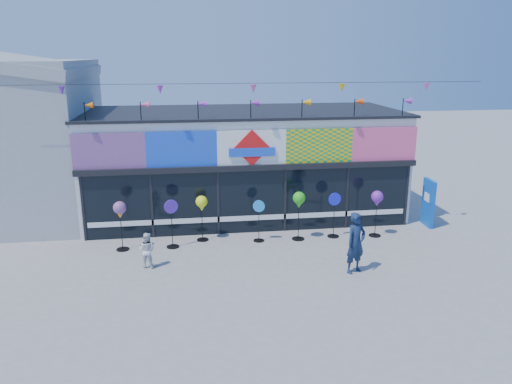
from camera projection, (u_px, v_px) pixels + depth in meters
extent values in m
plane|color=gray|center=(267.00, 271.00, 14.79)|extent=(80.00, 80.00, 0.00)
cube|color=white|center=(243.00, 163.00, 19.98)|extent=(12.00, 5.00, 4.00)
cube|color=black|center=(252.00, 201.00, 17.76)|extent=(11.60, 0.12, 2.30)
cube|color=black|center=(252.00, 167.00, 17.39)|extent=(12.00, 0.30, 0.20)
cube|color=white|center=(252.00, 218.00, 17.90)|extent=(11.40, 0.10, 0.18)
cube|color=black|center=(243.00, 112.00, 19.43)|extent=(12.20, 5.20, 0.10)
cube|color=black|center=(83.00, 208.00, 16.96)|extent=(0.08, 0.14, 2.30)
cube|color=black|center=(152.00, 206.00, 17.28)|extent=(0.08, 0.14, 2.30)
cube|color=black|center=(218.00, 203.00, 17.59)|extent=(0.08, 0.14, 2.30)
cube|color=black|center=(285.00, 200.00, 17.92)|extent=(0.08, 0.14, 2.30)
cube|color=black|center=(346.00, 198.00, 18.23)|extent=(0.08, 0.14, 2.30)
cube|color=black|center=(406.00, 195.00, 18.55)|extent=(0.08, 0.14, 2.30)
cube|color=red|center=(109.00, 151.00, 16.57)|extent=(2.40, 0.08, 1.20)
cube|color=blue|center=(182.00, 149.00, 16.90)|extent=(2.40, 0.08, 1.20)
cube|color=white|center=(252.00, 148.00, 17.22)|extent=(2.40, 0.08, 1.20)
cube|color=yellow|center=(319.00, 146.00, 17.55)|extent=(2.40, 0.08, 1.20)
cube|color=#F95387|center=(384.00, 144.00, 17.88)|extent=(2.40, 0.08, 1.20)
cube|color=red|center=(252.00, 148.00, 17.17)|extent=(1.27, 0.06, 1.27)
cube|color=blue|center=(252.00, 152.00, 17.19)|extent=(1.60, 0.05, 0.30)
cube|color=yellow|center=(140.00, 212.00, 17.32)|extent=(0.78, 0.03, 0.78)
cube|color=orange|center=(185.00, 202.00, 17.47)|extent=(0.92, 0.03, 0.92)
cube|color=red|center=(230.00, 195.00, 17.62)|extent=(0.78, 0.03, 0.78)
cube|color=blue|center=(273.00, 207.00, 17.98)|extent=(0.92, 0.03, 0.92)
cube|color=#179B1B|center=(316.00, 198.00, 18.12)|extent=(0.78, 0.03, 0.78)
cube|color=red|center=(357.00, 188.00, 18.25)|extent=(0.92, 0.03, 0.92)
cylinder|color=black|center=(85.00, 113.00, 16.36)|extent=(0.03, 0.03, 0.70)
cone|color=orange|center=(89.00, 105.00, 16.31)|extent=(0.30, 0.22, 0.22)
cylinder|color=black|center=(141.00, 112.00, 16.60)|extent=(0.03, 0.03, 0.70)
cone|color=#E64C84|center=(145.00, 105.00, 16.56)|extent=(0.30, 0.22, 0.22)
cylinder|color=black|center=(198.00, 111.00, 16.86)|extent=(0.03, 0.03, 0.70)
cone|color=purple|center=(202.00, 104.00, 16.82)|extent=(0.30, 0.22, 0.22)
cylinder|color=black|center=(251.00, 110.00, 17.11)|extent=(0.03, 0.03, 0.70)
cone|color=purple|center=(255.00, 103.00, 17.06)|extent=(0.30, 0.22, 0.22)
cylinder|color=black|center=(302.00, 110.00, 17.36)|extent=(0.03, 0.03, 0.70)
cone|color=#FFA00D|center=(306.00, 102.00, 17.31)|extent=(0.30, 0.22, 0.22)
cylinder|color=black|center=(354.00, 109.00, 17.62)|extent=(0.03, 0.03, 0.70)
cone|color=#EF400C|center=(359.00, 102.00, 17.57)|extent=(0.30, 0.22, 0.22)
cylinder|color=black|center=(403.00, 108.00, 17.86)|extent=(0.03, 0.03, 0.70)
cone|color=purple|center=(407.00, 101.00, 17.82)|extent=(0.30, 0.22, 0.22)
cylinder|color=black|center=(253.00, 83.00, 16.24)|extent=(16.00, 0.01, 0.01)
cone|color=purple|center=(62.00, 91.00, 15.46)|extent=(0.20, 0.20, 0.28)
cone|color=#B629BF|center=(160.00, 90.00, 15.87)|extent=(0.20, 0.20, 0.28)
cone|color=#DC4997|center=(253.00, 89.00, 16.28)|extent=(0.20, 0.20, 0.28)
cone|color=#F7B30D|center=(342.00, 88.00, 16.70)|extent=(0.20, 0.20, 0.28)
cone|color=#E54CA6|center=(426.00, 87.00, 17.11)|extent=(0.20, 0.20, 0.28)
cube|color=blue|center=(428.00, 203.00, 18.52)|extent=(0.18, 0.89, 1.76)
cube|color=white|center=(427.00, 197.00, 18.46)|extent=(0.06, 0.40, 0.31)
cylinder|color=black|center=(123.00, 249.00, 16.41)|extent=(0.42, 0.42, 0.03)
cylinder|color=black|center=(121.00, 229.00, 16.22)|extent=(0.03, 0.03, 1.37)
sphere|color=orange|center=(120.00, 208.00, 16.03)|extent=(0.42, 0.42, 0.42)
cone|color=orange|center=(120.00, 215.00, 16.10)|extent=(0.21, 0.21, 0.19)
cylinder|color=black|center=(173.00, 247.00, 16.63)|extent=(0.42, 0.42, 0.03)
cylinder|color=black|center=(172.00, 227.00, 16.45)|extent=(0.03, 0.03, 1.36)
cylinder|color=#5D27B6|center=(171.00, 207.00, 16.26)|extent=(0.45, 0.19, 0.46)
cylinder|color=black|center=(203.00, 240.00, 17.26)|extent=(0.40, 0.40, 0.03)
cylinder|color=black|center=(202.00, 221.00, 17.08)|extent=(0.02, 0.02, 1.31)
sphere|color=#EDFF15|center=(202.00, 202.00, 16.90)|extent=(0.40, 0.40, 0.40)
cone|color=#EDFF15|center=(202.00, 209.00, 16.96)|extent=(0.20, 0.20, 0.18)
cylinder|color=black|center=(259.00, 240.00, 17.19)|extent=(0.37, 0.37, 0.03)
cylinder|color=black|center=(259.00, 224.00, 17.02)|extent=(0.02, 0.02, 1.21)
cylinder|color=#1986D9|center=(259.00, 206.00, 16.85)|extent=(0.40, 0.17, 0.41)
cylinder|color=black|center=(298.00, 239.00, 17.34)|extent=(0.43, 0.43, 0.03)
cylinder|color=black|center=(299.00, 219.00, 17.15)|extent=(0.03, 0.03, 1.41)
sphere|color=green|center=(299.00, 198.00, 16.95)|extent=(0.43, 0.43, 0.43)
cone|color=green|center=(299.00, 206.00, 17.02)|extent=(0.22, 0.22, 0.20)
cylinder|color=black|center=(333.00, 236.00, 17.59)|extent=(0.41, 0.41, 0.03)
cylinder|color=black|center=(334.00, 218.00, 17.41)|extent=(0.02, 0.02, 1.33)
cylinder|color=#1A21E5|center=(335.00, 199.00, 17.23)|extent=(0.45, 0.09, 0.45)
cylinder|color=black|center=(375.00, 235.00, 17.66)|extent=(0.42, 0.42, 0.03)
cylinder|color=black|center=(376.00, 217.00, 17.48)|extent=(0.03, 0.03, 1.36)
sphere|color=purple|center=(377.00, 197.00, 17.28)|extent=(0.42, 0.42, 0.42)
cone|color=purple|center=(377.00, 204.00, 17.35)|extent=(0.21, 0.21, 0.19)
imported|color=#152644|center=(356.00, 243.00, 14.50)|extent=(0.79, 0.68, 1.83)
imported|color=silver|center=(147.00, 250.00, 14.95)|extent=(0.61, 0.48, 1.09)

